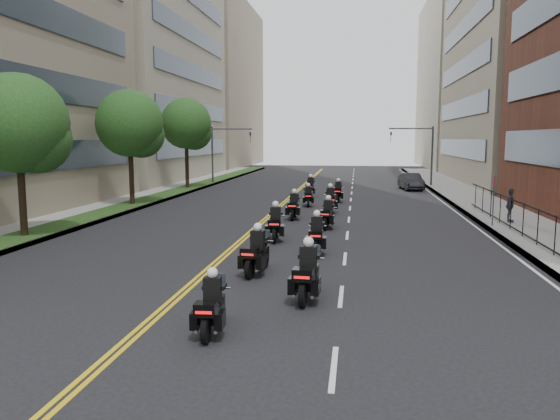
{
  "coord_description": "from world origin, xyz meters",
  "views": [
    {
      "loc": [
        3.58,
        -10.36,
        4.54
      ],
      "look_at": [
        0.33,
        12.71,
        1.45
      ],
      "focal_mm": 35.0,
      "sensor_mm": 36.0,
      "label": 1
    }
  ],
  "objects_px": {
    "motorcycle_7": "(330,201)",
    "motorcycle_0": "(212,308)",
    "motorcycle_4": "(275,225)",
    "motorcycle_3": "(317,236)",
    "motorcycle_6": "(294,207)",
    "motorcycle_10": "(310,188)",
    "motorcycle_9": "(338,193)",
    "motorcycle_2": "(257,254)",
    "motorcycle_5": "(328,215)",
    "motorcycle_1": "(307,275)",
    "parked_sedan": "(411,181)",
    "pedestrian_c": "(510,205)",
    "motorcycle_8": "(308,197)"
  },
  "relations": [
    {
      "from": "motorcycle_4",
      "to": "motorcycle_3",
      "type": "bearing_deg",
      "value": -55.46
    },
    {
      "from": "motorcycle_1",
      "to": "motorcycle_8",
      "type": "bearing_deg",
      "value": 98.86
    },
    {
      "from": "parked_sedan",
      "to": "motorcycle_3",
      "type": "bearing_deg",
      "value": -110.07
    },
    {
      "from": "motorcycle_5",
      "to": "motorcycle_3",
      "type": "bearing_deg",
      "value": -85.64
    },
    {
      "from": "motorcycle_8",
      "to": "pedestrian_c",
      "type": "relative_size",
      "value": 1.18
    },
    {
      "from": "motorcycle_1",
      "to": "motorcycle_9",
      "type": "height_order",
      "value": "motorcycle_1"
    },
    {
      "from": "motorcycle_9",
      "to": "pedestrian_c",
      "type": "distance_m",
      "value": 13.07
    },
    {
      "from": "motorcycle_0",
      "to": "motorcycle_2",
      "type": "bearing_deg",
      "value": 86.56
    },
    {
      "from": "motorcycle_2",
      "to": "motorcycle_5",
      "type": "height_order",
      "value": "motorcycle_2"
    },
    {
      "from": "motorcycle_2",
      "to": "motorcycle_6",
      "type": "height_order",
      "value": "motorcycle_2"
    },
    {
      "from": "motorcycle_0",
      "to": "motorcycle_7",
      "type": "relative_size",
      "value": 0.87
    },
    {
      "from": "motorcycle_0",
      "to": "parked_sedan",
      "type": "xyz_separation_m",
      "value": [
        8.04,
        37.11,
        0.11
      ]
    },
    {
      "from": "motorcycle_7",
      "to": "parked_sedan",
      "type": "bearing_deg",
      "value": 63.64
    },
    {
      "from": "motorcycle_3",
      "to": "pedestrian_c",
      "type": "xyz_separation_m",
      "value": [
        9.52,
        8.46,
        0.37
      ]
    },
    {
      "from": "motorcycle_5",
      "to": "motorcycle_9",
      "type": "height_order",
      "value": "motorcycle_9"
    },
    {
      "from": "motorcycle_0",
      "to": "motorcycle_3",
      "type": "xyz_separation_m",
      "value": [
        1.76,
        9.28,
        0.06
      ]
    },
    {
      "from": "motorcycle_6",
      "to": "motorcycle_7",
      "type": "relative_size",
      "value": 0.94
    },
    {
      "from": "motorcycle_2",
      "to": "motorcycle_6",
      "type": "distance_m",
      "value": 12.63
    },
    {
      "from": "parked_sedan",
      "to": "pedestrian_c",
      "type": "bearing_deg",
      "value": -87.86
    },
    {
      "from": "motorcycle_0",
      "to": "motorcycle_5",
      "type": "height_order",
      "value": "motorcycle_5"
    },
    {
      "from": "motorcycle_0",
      "to": "motorcycle_1",
      "type": "height_order",
      "value": "motorcycle_1"
    },
    {
      "from": "motorcycle_7",
      "to": "motorcycle_0",
      "type": "bearing_deg",
      "value": -99.38
    },
    {
      "from": "motorcycle_4",
      "to": "motorcycle_10",
      "type": "relative_size",
      "value": 1.0
    },
    {
      "from": "motorcycle_3",
      "to": "motorcycle_7",
      "type": "relative_size",
      "value": 0.95
    },
    {
      "from": "pedestrian_c",
      "to": "motorcycle_0",
      "type": "bearing_deg",
      "value": 163.07
    },
    {
      "from": "motorcycle_6",
      "to": "parked_sedan",
      "type": "bearing_deg",
      "value": 66.42
    },
    {
      "from": "motorcycle_0",
      "to": "motorcycle_1",
      "type": "relative_size",
      "value": 0.87
    },
    {
      "from": "motorcycle_4",
      "to": "motorcycle_6",
      "type": "relative_size",
      "value": 1.04
    },
    {
      "from": "motorcycle_7",
      "to": "motorcycle_8",
      "type": "relative_size",
      "value": 1.16
    },
    {
      "from": "motorcycle_6",
      "to": "motorcycle_10",
      "type": "height_order",
      "value": "motorcycle_10"
    },
    {
      "from": "motorcycle_8",
      "to": "motorcycle_10",
      "type": "distance_m",
      "value": 5.82
    },
    {
      "from": "motorcycle_3",
      "to": "motorcycle_5",
      "type": "bearing_deg",
      "value": 87.56
    },
    {
      "from": "motorcycle_5",
      "to": "pedestrian_c",
      "type": "bearing_deg",
      "value": 19.94
    },
    {
      "from": "motorcycle_8",
      "to": "parked_sedan",
      "type": "height_order",
      "value": "motorcycle_8"
    },
    {
      "from": "motorcycle_2",
      "to": "parked_sedan",
      "type": "distance_m",
      "value": 32.44
    },
    {
      "from": "motorcycle_5",
      "to": "motorcycle_7",
      "type": "xyz_separation_m",
      "value": [
        -0.16,
        5.86,
        0.04
      ]
    },
    {
      "from": "motorcycle_7",
      "to": "motorcycle_9",
      "type": "xyz_separation_m",
      "value": [
        0.28,
        5.75,
        -0.04
      ]
    },
    {
      "from": "motorcycle_1",
      "to": "motorcycle_8",
      "type": "height_order",
      "value": "motorcycle_1"
    },
    {
      "from": "motorcycle_5",
      "to": "motorcycle_7",
      "type": "height_order",
      "value": "motorcycle_7"
    },
    {
      "from": "motorcycle_7",
      "to": "motorcycle_10",
      "type": "relative_size",
      "value": 1.01
    },
    {
      "from": "motorcycle_6",
      "to": "parked_sedan",
      "type": "xyz_separation_m",
      "value": [
        8.21,
        18.81,
        0.06
      ]
    },
    {
      "from": "motorcycle_7",
      "to": "motorcycle_6",
      "type": "bearing_deg",
      "value": -128.03
    },
    {
      "from": "motorcycle_6",
      "to": "motorcycle_8",
      "type": "relative_size",
      "value": 1.09
    },
    {
      "from": "motorcycle_0",
      "to": "motorcycle_3",
      "type": "height_order",
      "value": "motorcycle_3"
    },
    {
      "from": "motorcycle_10",
      "to": "motorcycle_9",
      "type": "bearing_deg",
      "value": -51.51
    },
    {
      "from": "motorcycle_1",
      "to": "pedestrian_c",
      "type": "xyz_separation_m",
      "value": [
        9.31,
        14.77,
        0.34
      ]
    },
    {
      "from": "motorcycle_0",
      "to": "motorcycle_4",
      "type": "relative_size",
      "value": 0.88
    },
    {
      "from": "motorcycle_4",
      "to": "motorcycle_5",
      "type": "relative_size",
      "value": 1.05
    },
    {
      "from": "motorcycle_0",
      "to": "motorcycle_9",
      "type": "distance_m",
      "value": 27.02
    },
    {
      "from": "motorcycle_3",
      "to": "motorcycle_10",
      "type": "distance_m",
      "value": 20.77
    }
  ]
}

